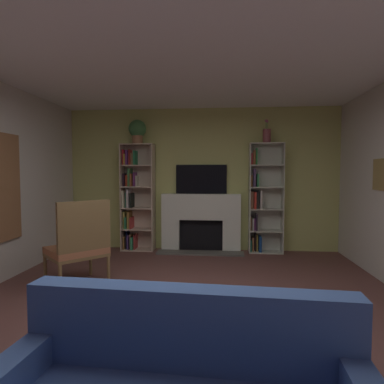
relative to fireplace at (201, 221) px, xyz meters
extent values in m
plane|color=brown|center=(0.00, -3.15, -0.56)|extent=(7.83, 7.83, 0.00)
cube|color=#BDC26C|center=(0.00, 0.14, 0.77)|extent=(5.14, 0.06, 2.65)
cube|color=olive|center=(2.50, -1.47, 0.87)|extent=(0.03, 0.39, 0.42)
cube|color=#4C5745|center=(2.49, -1.47, 0.87)|extent=(0.01, 0.33, 0.36)
cube|color=white|center=(0.00, -3.15, 2.12)|extent=(5.14, 6.64, 0.06)
cube|color=white|center=(-0.56, 0.00, -0.27)|extent=(0.33, 0.22, 0.58)
cube|color=white|center=(0.56, 0.00, -0.27)|extent=(0.33, 0.22, 0.58)
cube|color=white|center=(0.00, 0.00, 0.26)|extent=(1.46, 0.22, 0.48)
cube|color=black|center=(0.00, 0.07, -0.27)|extent=(0.80, 0.08, 0.58)
cube|color=#5A5952|center=(0.00, -0.25, -0.54)|extent=(1.56, 0.30, 0.03)
cube|color=black|center=(0.00, 0.08, 0.77)|extent=(0.95, 0.06, 0.54)
cube|color=beige|center=(-1.47, -0.05, 0.43)|extent=(0.02, 0.32, 1.98)
cube|color=beige|center=(-0.89, -0.05, 0.43)|extent=(0.02, 0.32, 1.98)
cube|color=beige|center=(-1.18, 0.10, 0.43)|extent=(0.61, 0.02, 1.98)
cube|color=beige|center=(-1.18, -0.05, -0.55)|extent=(0.57, 0.32, 0.02)
cube|color=brown|center=(-1.44, -0.03, -0.42)|extent=(0.03, 0.24, 0.23)
cube|color=black|center=(-1.40, -0.01, -0.37)|extent=(0.03, 0.20, 0.34)
cube|color=#4A3066|center=(-1.36, -0.03, -0.41)|extent=(0.03, 0.25, 0.26)
cube|color=brown|center=(-1.33, 0.00, -0.40)|extent=(0.03, 0.19, 0.28)
cube|color=#2C7F53|center=(-1.28, -0.04, -0.43)|extent=(0.04, 0.27, 0.22)
cube|color=#A33334|center=(-1.24, -0.03, -0.40)|extent=(0.02, 0.24, 0.27)
cube|color=beige|center=(-1.18, -0.05, -0.16)|extent=(0.57, 0.32, 0.02)
cube|color=olive|center=(-1.44, -0.01, 0.01)|extent=(0.03, 0.21, 0.32)
cube|color=#257F4E|center=(-1.40, -0.04, -0.04)|extent=(0.02, 0.27, 0.22)
cube|color=olive|center=(-1.35, -0.02, 0.01)|extent=(0.04, 0.23, 0.32)
cube|color=#B53434|center=(-1.31, -0.04, -0.05)|extent=(0.02, 0.26, 0.21)
cube|color=beige|center=(-1.18, -0.05, 0.24)|extent=(0.57, 0.32, 0.02)
cube|color=beige|center=(-1.44, -0.04, 0.40)|extent=(0.03, 0.27, 0.31)
cube|color=#2D6C51|center=(-1.40, 0.00, 0.38)|extent=(0.03, 0.19, 0.28)
cube|color=beige|center=(-1.35, -0.04, 0.41)|extent=(0.04, 0.26, 0.34)
cube|color=black|center=(-1.30, -0.03, 0.38)|extent=(0.04, 0.25, 0.27)
cube|color=beige|center=(-1.18, -0.05, 0.63)|extent=(0.57, 0.32, 0.02)
cube|color=black|center=(-1.44, -0.01, 0.76)|extent=(0.03, 0.20, 0.24)
cube|color=#B3301C|center=(-1.38, -0.01, 0.75)|extent=(0.04, 0.20, 0.21)
cube|color=#3A6F3D|center=(-1.33, -0.03, 0.81)|extent=(0.04, 0.24, 0.33)
cube|color=brown|center=(-1.29, -0.04, 0.76)|extent=(0.03, 0.27, 0.24)
cube|color=#672F69|center=(-1.24, -0.01, 0.77)|extent=(0.03, 0.21, 0.26)
cube|color=beige|center=(-1.20, 0.00, 0.74)|extent=(0.03, 0.19, 0.20)
cube|color=beige|center=(-1.18, -0.05, 1.03)|extent=(0.57, 0.32, 0.02)
cube|color=red|center=(-1.44, -0.02, 1.18)|extent=(0.03, 0.23, 0.28)
cube|color=olive|center=(-1.40, -0.04, 1.14)|extent=(0.03, 0.27, 0.20)
cube|color=#57296B|center=(-1.37, -0.04, 1.17)|extent=(0.03, 0.26, 0.27)
cube|color=#AC3228|center=(-1.33, -0.01, 1.18)|extent=(0.02, 0.20, 0.29)
cube|color=#8B603E|center=(-1.28, 0.00, 1.15)|extent=(0.04, 0.18, 0.22)
cube|color=#237749|center=(-1.23, -0.02, 1.17)|extent=(0.03, 0.23, 0.27)
cube|color=beige|center=(-1.18, -0.05, 1.42)|extent=(0.57, 0.32, 0.02)
cube|color=beige|center=(0.89, -0.03, 0.43)|extent=(0.02, 0.29, 1.98)
cube|color=beige|center=(1.47, -0.03, 0.43)|extent=(0.02, 0.29, 1.98)
cube|color=beige|center=(1.18, 0.10, 0.43)|extent=(0.61, 0.02, 1.98)
cube|color=beige|center=(1.18, -0.03, -0.55)|extent=(0.57, 0.29, 0.02)
cube|color=#237056|center=(0.92, -0.01, -0.44)|extent=(0.02, 0.21, 0.20)
cube|color=#925E3A|center=(0.96, 0.00, -0.41)|extent=(0.03, 0.19, 0.25)
cube|color=black|center=(1.00, 0.01, -0.38)|extent=(0.02, 0.17, 0.33)
cube|color=#A78A2E|center=(1.03, 0.00, -0.39)|extent=(0.02, 0.18, 0.31)
cube|color=navy|center=(1.08, -0.03, -0.40)|extent=(0.04, 0.24, 0.27)
cube|color=beige|center=(1.18, -0.03, -0.16)|extent=(0.57, 0.29, 0.02)
cube|color=brown|center=(0.92, 0.01, -0.03)|extent=(0.02, 0.18, 0.24)
cube|color=beige|center=(0.95, 0.00, -0.05)|extent=(0.03, 0.18, 0.21)
cube|color=#652A66|center=(0.98, 0.00, -0.05)|extent=(0.02, 0.19, 0.21)
cube|color=#281F2B|center=(1.01, -0.03, 0.00)|extent=(0.02, 0.24, 0.30)
cube|color=beige|center=(1.18, -0.03, 0.24)|extent=(0.57, 0.29, 0.02)
cube|color=brown|center=(0.93, -0.01, 0.40)|extent=(0.04, 0.21, 0.31)
cube|color=red|center=(0.98, -0.03, 0.40)|extent=(0.04, 0.25, 0.30)
cube|color=black|center=(1.03, 0.00, 0.40)|extent=(0.04, 0.19, 0.30)
cube|color=beige|center=(1.09, -0.03, 0.41)|extent=(0.03, 0.25, 0.32)
cube|color=beige|center=(1.18, -0.03, 0.63)|extent=(0.57, 0.29, 0.02)
cube|color=brown|center=(0.92, -0.02, 0.75)|extent=(0.02, 0.22, 0.21)
cube|color=#573F66|center=(0.97, 0.00, 0.80)|extent=(0.04, 0.18, 0.32)
cube|color=#2B7842|center=(1.03, -0.03, 0.76)|extent=(0.03, 0.24, 0.23)
cube|color=beige|center=(1.18, -0.03, 1.03)|extent=(0.57, 0.29, 0.02)
cube|color=#BF3133|center=(0.92, 0.01, 1.14)|extent=(0.03, 0.18, 0.21)
cube|color=brown|center=(0.96, 0.00, 1.17)|extent=(0.04, 0.19, 0.26)
cube|color=#287E39|center=(1.00, 0.00, 1.19)|extent=(0.02, 0.18, 0.30)
cube|color=beige|center=(1.18, -0.03, 1.42)|extent=(0.57, 0.29, 0.02)
cylinder|color=#9D6B47|center=(-1.18, -0.04, 1.50)|extent=(0.19, 0.19, 0.15)
sphere|color=#3D7640|center=(-1.18, -0.04, 1.71)|extent=(0.32, 0.32, 0.32)
cylinder|color=#8F4247|center=(1.18, -0.04, 1.55)|extent=(0.14, 0.14, 0.25)
cylinder|color=#4C7F3F|center=(1.16, -0.02, 1.75)|extent=(0.01, 0.01, 0.15)
sphere|color=pink|center=(1.16, -0.02, 1.83)|extent=(0.04, 0.04, 0.04)
cylinder|color=#4C7F3F|center=(1.18, -0.01, 1.75)|extent=(0.01, 0.01, 0.15)
sphere|color=pink|center=(1.18, -0.01, 1.82)|extent=(0.05, 0.05, 0.05)
cylinder|color=#4C7F3F|center=(1.19, -0.01, 1.74)|extent=(0.01, 0.01, 0.14)
sphere|color=pink|center=(1.19, -0.01, 1.81)|extent=(0.04, 0.04, 0.04)
cube|color=#4061A3|center=(0.22, -4.42, 0.08)|extent=(1.74, 0.26, 0.42)
cylinder|color=brown|center=(-1.51, -2.43, -0.35)|extent=(0.04, 0.04, 0.41)
cylinder|color=brown|center=(-1.08, -1.98, -0.35)|extent=(0.04, 0.04, 0.41)
cylinder|color=brown|center=(-1.90, -2.05, -0.35)|extent=(0.04, 0.04, 0.41)
cylinder|color=brown|center=(-1.48, -1.60, -0.35)|extent=(0.04, 0.04, 0.41)
cube|color=#A76744|center=(-1.49, -2.01, -0.11)|extent=(0.89, 0.89, 0.08)
cube|color=brown|center=(-1.49, -2.01, -0.17)|extent=(0.89, 0.89, 0.04)
cube|color=brown|center=(-1.30, -2.20, 0.20)|extent=(0.50, 0.52, 0.70)
cube|color=brown|center=(0.19, -3.79, -0.13)|extent=(0.94, 0.54, 0.04)
cylinder|color=brown|center=(-0.25, -4.03, -0.35)|extent=(0.05, 0.05, 0.41)
cylinder|color=brown|center=(0.64, -4.03, -0.35)|extent=(0.05, 0.05, 0.41)
cylinder|color=brown|center=(-0.25, -3.54, -0.35)|extent=(0.05, 0.05, 0.41)
cylinder|color=brown|center=(0.64, -3.54, -0.35)|extent=(0.05, 0.05, 0.41)
camera|label=1|loc=(0.39, -6.10, 0.89)|focal=31.00mm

